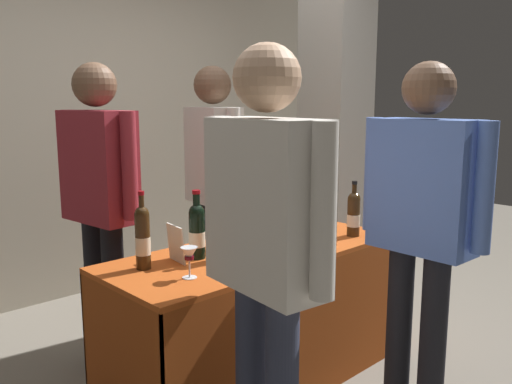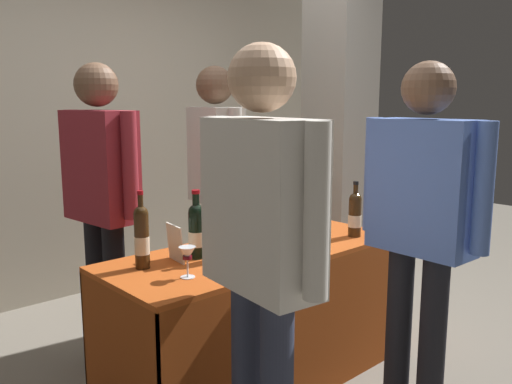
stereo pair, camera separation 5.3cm
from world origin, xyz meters
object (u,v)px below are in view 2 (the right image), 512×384
(wine_glass_mid, at_px, (292,211))
(concrete_pillar, at_px, (340,76))
(tasting_table, at_px, (256,292))
(vendor_presenter, at_px, (101,187))
(flower_vase, at_px, (225,230))
(featured_wine_bottle, at_px, (223,233))
(wine_glass_near_vendor, at_px, (187,255))
(taster_foreground_right, at_px, (422,213))
(display_bottle_0, at_px, (278,210))

(wine_glass_mid, bearing_deg, concrete_pillar, 23.46)
(tasting_table, xyz_separation_m, vendor_presenter, (-0.48, 0.73, 0.52))
(flower_vase, relative_size, vendor_presenter, 0.23)
(tasting_table, height_order, featured_wine_bottle, featured_wine_bottle)
(tasting_table, relative_size, flower_vase, 4.07)
(concrete_pillar, relative_size, wine_glass_near_vendor, 24.59)
(concrete_pillar, distance_m, flower_vase, 1.87)
(tasting_table, height_order, wine_glass_near_vendor, wine_glass_near_vendor)
(featured_wine_bottle, distance_m, taster_foreground_right, 0.92)
(concrete_pillar, bearing_deg, display_bottle_0, -156.24)
(featured_wine_bottle, height_order, wine_glass_near_vendor, featured_wine_bottle)
(display_bottle_0, xyz_separation_m, flower_vase, (-0.42, -0.03, -0.05))
(display_bottle_0, relative_size, wine_glass_near_vendor, 2.51)
(tasting_table, relative_size, display_bottle_0, 4.67)
(display_bottle_0, bearing_deg, wine_glass_near_vendor, -162.26)
(wine_glass_mid, bearing_deg, taster_foreground_right, -101.22)
(featured_wine_bottle, bearing_deg, concrete_pillar, 21.52)
(vendor_presenter, relative_size, taster_foreground_right, 1.02)
(display_bottle_0, relative_size, taster_foreground_right, 0.21)
(concrete_pillar, distance_m, tasting_table, 1.98)
(taster_foreground_right, bearing_deg, featured_wine_bottle, 39.06)
(display_bottle_0, xyz_separation_m, wine_glass_near_vendor, (-0.81, -0.26, -0.05))
(wine_glass_near_vendor, bearing_deg, flower_vase, 30.18)
(wine_glass_near_vendor, relative_size, flower_vase, 0.35)
(featured_wine_bottle, distance_m, flower_vase, 0.17)
(wine_glass_near_vendor, bearing_deg, vendor_presenter, 87.38)
(wine_glass_near_vendor, bearing_deg, tasting_table, 13.85)
(wine_glass_near_vendor, distance_m, wine_glass_mid, 1.09)
(tasting_table, bearing_deg, display_bottle_0, 24.22)
(wine_glass_mid, height_order, flower_vase, flower_vase)
(concrete_pillar, height_order, taster_foreground_right, concrete_pillar)
(flower_vase, bearing_deg, featured_wine_bottle, -132.28)
(tasting_table, bearing_deg, wine_glass_mid, 24.58)
(flower_vase, distance_m, taster_foreground_right, 0.97)
(concrete_pillar, relative_size, taster_foreground_right, 2.02)
(concrete_pillar, height_order, display_bottle_0, concrete_pillar)
(flower_vase, bearing_deg, wine_glass_mid, 11.71)
(tasting_table, height_order, wine_glass_mid, wine_glass_mid)
(wine_glass_near_vendor, bearing_deg, wine_glass_mid, 19.33)
(wine_glass_near_vendor, height_order, wine_glass_mid, wine_glass_near_vendor)
(featured_wine_bottle, bearing_deg, wine_glass_mid, 18.99)
(tasting_table, xyz_separation_m, featured_wine_bottle, (-0.24, -0.02, 0.37))
(taster_foreground_right, bearing_deg, wine_glass_mid, -9.42)
(tasting_table, distance_m, flower_vase, 0.37)
(wine_glass_near_vendor, relative_size, taster_foreground_right, 0.08)
(flower_vase, xyz_separation_m, vendor_presenter, (-0.35, 0.63, 0.19))
(tasting_table, height_order, display_bottle_0, display_bottle_0)
(featured_wine_bottle, xyz_separation_m, wine_glass_near_vendor, (-0.28, -0.10, -0.03))
(vendor_presenter, bearing_deg, concrete_pillar, 81.10)
(concrete_pillar, height_order, featured_wine_bottle, concrete_pillar)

